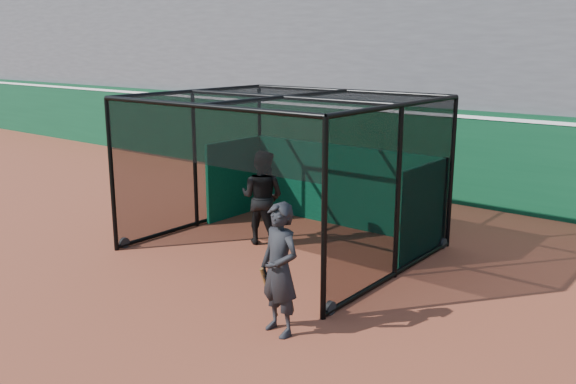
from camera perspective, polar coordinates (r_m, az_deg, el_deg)
The scene contains 6 objects.
ground at distance 11.36m, azimuth -10.53°, elevation -7.97°, with size 120.00×120.00×0.00m, color brown.
outfield_wall at distance 17.57m, azimuth 10.67°, elevation 4.00°, with size 50.00×0.50×2.50m.
grandstand at distance 20.76m, azimuth 16.14°, elevation 13.98°, with size 50.00×7.85×8.95m.
batting_cage at distance 12.40m, azimuth -0.40°, elevation 1.61°, with size 5.33×4.62×3.13m.
batter at distance 12.88m, azimuth -2.42°, elevation -0.49°, with size 0.98×0.76×2.01m, color black.
on_deck_player at distance 8.82m, azimuth -0.80°, elevation -7.27°, with size 0.80×0.60×1.97m.
Camera 1 is at (8.09, -6.84, 4.11)m, focal length 38.00 mm.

